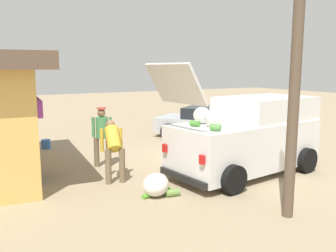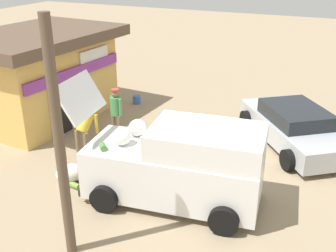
{
  "view_description": "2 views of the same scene",
  "coord_description": "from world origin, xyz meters",
  "px_view_note": "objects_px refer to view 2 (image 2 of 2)",
  "views": [
    {
      "loc": [
        -8.87,
        6.25,
        2.8
      ],
      "look_at": [
        0.37,
        1.09,
        1.06
      ],
      "focal_mm": 38.05,
      "sensor_mm": 36.0,
      "label": 1
    },
    {
      "loc": [
        -9.65,
        -3.44,
        5.73
      ],
      "look_at": [
        0.58,
        1.18,
        0.82
      ],
      "focal_mm": 43.6,
      "sensor_mm": 36.0,
      "label": 2
    }
  ],
  "objects_px": {
    "delivery_van": "(179,165)",
    "customer_bending": "(85,128)",
    "vendor_standing": "(116,111)",
    "paint_bucket": "(137,100)",
    "parked_sedan": "(294,127)",
    "storefront_bar": "(41,74)",
    "unloaded_banana_pile": "(71,174)"
  },
  "relations": [
    {
      "from": "storefront_bar",
      "to": "paint_bucket",
      "type": "relative_size",
      "value": 18.59
    },
    {
      "from": "delivery_van",
      "to": "customer_bending",
      "type": "xyz_separation_m",
      "value": [
        1.06,
        3.43,
        -0.09
      ]
    },
    {
      "from": "storefront_bar",
      "to": "customer_bending",
      "type": "distance_m",
      "value": 3.78
    },
    {
      "from": "vendor_standing",
      "to": "paint_bucket",
      "type": "distance_m",
      "value": 3.42
    },
    {
      "from": "parked_sedan",
      "to": "vendor_standing",
      "type": "distance_m",
      "value": 5.65
    },
    {
      "from": "unloaded_banana_pile",
      "to": "parked_sedan",
      "type": "bearing_deg",
      "value": -46.23
    },
    {
      "from": "customer_bending",
      "to": "paint_bucket",
      "type": "bearing_deg",
      "value": 9.88
    },
    {
      "from": "storefront_bar",
      "to": "parked_sedan",
      "type": "bearing_deg",
      "value": -80.62
    },
    {
      "from": "unloaded_banana_pile",
      "to": "paint_bucket",
      "type": "bearing_deg",
      "value": 11.77
    },
    {
      "from": "parked_sedan",
      "to": "delivery_van",
      "type": "bearing_deg",
      "value": 155.24
    },
    {
      "from": "parked_sedan",
      "to": "storefront_bar",
      "type": "bearing_deg",
      "value": 99.38
    },
    {
      "from": "vendor_standing",
      "to": "customer_bending",
      "type": "distance_m",
      "value": 1.43
    },
    {
      "from": "vendor_standing",
      "to": "customer_bending",
      "type": "bearing_deg",
      "value": 172.09
    },
    {
      "from": "delivery_van",
      "to": "paint_bucket",
      "type": "distance_m",
      "value": 7.1
    },
    {
      "from": "delivery_van",
      "to": "vendor_standing",
      "type": "height_order",
      "value": "delivery_van"
    },
    {
      "from": "delivery_van",
      "to": "customer_bending",
      "type": "bearing_deg",
      "value": 72.83
    },
    {
      "from": "unloaded_banana_pile",
      "to": "vendor_standing",
      "type": "bearing_deg",
      "value": 5.21
    },
    {
      "from": "customer_bending",
      "to": "paint_bucket",
      "type": "height_order",
      "value": "customer_bending"
    },
    {
      "from": "storefront_bar",
      "to": "vendor_standing",
      "type": "height_order",
      "value": "storefront_bar"
    },
    {
      "from": "delivery_van",
      "to": "customer_bending",
      "type": "distance_m",
      "value": 3.59
    },
    {
      "from": "parked_sedan",
      "to": "paint_bucket",
      "type": "distance_m",
      "value": 6.4
    },
    {
      "from": "storefront_bar",
      "to": "customer_bending",
      "type": "xyz_separation_m",
      "value": [
        -1.95,
        -3.16,
        -0.73
      ]
    },
    {
      "from": "vendor_standing",
      "to": "paint_bucket",
      "type": "xyz_separation_m",
      "value": [
        3.17,
        0.99,
        -0.82
      ]
    },
    {
      "from": "parked_sedan",
      "to": "paint_bucket",
      "type": "height_order",
      "value": "parked_sedan"
    },
    {
      "from": "unloaded_banana_pile",
      "to": "paint_bucket",
      "type": "height_order",
      "value": "unloaded_banana_pile"
    },
    {
      "from": "vendor_standing",
      "to": "customer_bending",
      "type": "xyz_separation_m",
      "value": [
        -1.41,
        0.2,
        -0.07
      ]
    },
    {
      "from": "customer_bending",
      "to": "paint_bucket",
      "type": "xyz_separation_m",
      "value": [
        4.58,
        0.8,
        -0.75
      ]
    },
    {
      "from": "vendor_standing",
      "to": "storefront_bar",
      "type": "bearing_deg",
      "value": 80.79
    },
    {
      "from": "unloaded_banana_pile",
      "to": "paint_bucket",
      "type": "distance_m",
      "value": 6.14
    },
    {
      "from": "vendor_standing",
      "to": "paint_bucket",
      "type": "bearing_deg",
      "value": 17.4
    },
    {
      "from": "parked_sedan",
      "to": "customer_bending",
      "type": "height_order",
      "value": "customer_bending"
    },
    {
      "from": "parked_sedan",
      "to": "unloaded_banana_pile",
      "type": "bearing_deg",
      "value": 133.77
    }
  ]
}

